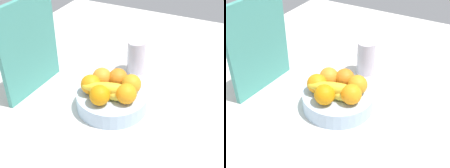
% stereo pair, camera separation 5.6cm
% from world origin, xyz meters
% --- Properties ---
extents(ground_plane, '(1.80, 1.40, 0.03)m').
position_xyz_m(ground_plane, '(0.00, 0.00, -0.01)').
color(ground_plane, silver).
extents(fruit_bowl, '(0.25, 0.25, 0.06)m').
position_xyz_m(fruit_bowl, '(-0.03, -0.01, 0.03)').
color(fruit_bowl, '#ADC7E2').
rests_on(fruit_bowl, ground_plane).
extents(orange_front_left, '(0.07, 0.07, 0.07)m').
position_xyz_m(orange_front_left, '(0.02, -0.01, 0.09)').
color(orange_front_left, orange).
rests_on(orange_front_left, fruit_bowl).
extents(orange_front_right, '(0.07, 0.07, 0.07)m').
position_xyz_m(orange_front_right, '(-0.01, 0.04, 0.09)').
color(orange_front_right, orange).
rests_on(orange_front_right, fruit_bowl).
extents(orange_center, '(0.07, 0.07, 0.07)m').
position_xyz_m(orange_center, '(-0.06, 0.06, 0.09)').
color(orange_center, orange).
rests_on(orange_center, fruit_bowl).
extents(orange_back_left, '(0.07, 0.07, 0.07)m').
position_xyz_m(orange_back_left, '(-0.10, -0.00, 0.09)').
color(orange_back_left, orange).
rests_on(orange_back_left, fruit_bowl).
extents(orange_back_right, '(0.07, 0.07, 0.07)m').
position_xyz_m(orange_back_right, '(-0.06, -0.08, 0.09)').
color(orange_back_right, orange).
rests_on(orange_back_right, fruit_bowl).
extents(orange_top_stack, '(0.07, 0.07, 0.07)m').
position_xyz_m(orange_top_stack, '(-0.00, -0.07, 0.09)').
color(orange_top_stack, orange).
rests_on(orange_top_stack, fruit_bowl).
extents(banana_bunch, '(0.09, 0.18, 0.06)m').
position_xyz_m(banana_bunch, '(-0.06, -0.01, 0.09)').
color(banana_bunch, yellow).
rests_on(banana_bunch, fruit_bowl).
extents(cutting_board, '(0.28, 0.03, 0.36)m').
position_xyz_m(cutting_board, '(-0.06, 0.31, 0.18)').
color(cutting_board, teal).
rests_on(cutting_board, ground_plane).
extents(thermos_tumbler, '(0.07, 0.07, 0.14)m').
position_xyz_m(thermos_tumbler, '(0.22, 0.00, 0.07)').
color(thermos_tumbler, silver).
rests_on(thermos_tumbler, ground_plane).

